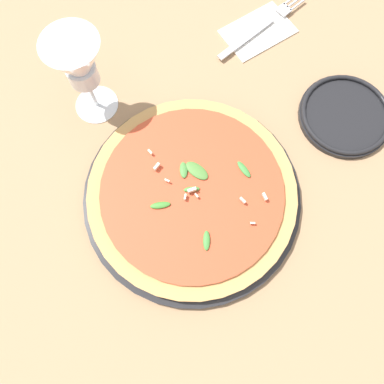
{
  "coord_description": "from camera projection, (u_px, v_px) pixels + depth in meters",
  "views": [
    {
      "loc": [
        -0.09,
        -0.15,
        0.6
      ],
      "look_at": [
        -0.01,
        0.01,
        0.03
      ],
      "focal_mm": 35.0,
      "sensor_mm": 36.0,
      "label": 1
    }
  ],
  "objects": [
    {
      "name": "ground_plane",
      "position": [
        199.0,
        198.0,
        0.63
      ],
      "size": [
        6.0,
        6.0,
        0.0
      ],
      "primitive_type": "plane",
      "color": "#9E7A56"
    },
    {
      "name": "pizza_arugula_main",
      "position": [
        192.0,
        194.0,
        0.61
      ],
      "size": [
        0.36,
        0.36,
        0.05
      ],
      "color": "black",
      "rests_on": "ground_plane"
    },
    {
      "name": "wine_glass",
      "position": [
        79.0,
        66.0,
        0.57
      ],
      "size": [
        0.09,
        0.09,
        0.17
      ],
      "color": "white",
      "rests_on": "ground_plane"
    },
    {
      "name": "napkin",
      "position": [
        258.0,
        31.0,
        0.72
      ],
      "size": [
        0.14,
        0.1,
        0.01
      ],
      "rotation": [
        0.0,
        0.0,
        0.1
      ],
      "color": "silver",
      "rests_on": "ground_plane"
    },
    {
      "name": "fork",
      "position": [
        262.0,
        27.0,
        0.72
      ],
      "size": [
        0.22,
        0.07,
        0.0
      ],
      "rotation": [
        0.0,
        0.0,
        0.25
      ],
      "color": "silver",
      "rests_on": "ground_plane"
    },
    {
      "name": "side_plate_white",
      "position": [
        345.0,
        115.0,
        0.66
      ],
      "size": [
        0.16,
        0.16,
        0.02
      ],
      "color": "black",
      "rests_on": "ground_plane"
    }
  ]
}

